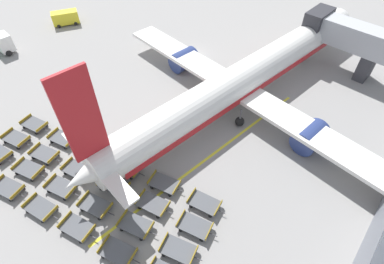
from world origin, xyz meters
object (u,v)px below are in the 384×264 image
object	(u,v)px
baggage_dolly_row_near_col_e	(118,252)
baggage_dolly_row_far_col_e	(164,183)
baggage_dolly_row_near_col_b	(8,188)
baggage_dolly_row_far_col_c	(94,153)
service_van	(65,18)
baggage_dolly_row_mid_a_col_b	(29,169)
baggage_dolly_row_far_col_a	(34,124)
baggage_dolly_row_mid_b_col_d	(114,185)
baggage_dolly_row_far_col_d	(127,167)
baggage_dolly_row_near_col_d	(77,228)
baggage_dolly_row_mid_a_col_d	(95,206)
baggage_dolly_row_far_col_f	(204,203)
airplane	(243,80)
baggage_dolly_row_mid_b_col_f	(195,226)
baggage_dolly_row_near_col_c	(41,208)
baggage_dolly_row_mid_a_col_e	(136,225)
baggage_dolly_row_mid_b_col_a	(16,139)
baggage_dolly_row_mid_b_col_e	(153,204)
baggage_dolly_row_far_col_b	(63,139)
baggage_dolly_row_mid_b_col_b	(45,154)
baggage_dolly_row_mid_a_col_f	(178,250)
baggage_dolly_row_mid_a_col_c	(61,187)
baggage_dolly_row_mid_b_col_c	(77,170)

from	to	relation	value
baggage_dolly_row_near_col_e	baggage_dolly_row_far_col_e	distance (m)	7.46
baggage_dolly_row_near_col_b	baggage_dolly_row_far_col_c	bearing A→B (deg)	71.66
service_van	baggage_dolly_row_mid_a_col_b	distance (m)	32.69
baggage_dolly_row_far_col_a	baggage_dolly_row_mid_b_col_d	bearing A→B (deg)	2.14
baggage_dolly_row_far_col_d	baggage_dolly_row_near_col_d	bearing A→B (deg)	-77.24
baggage_dolly_row_mid_a_col_d	baggage_dolly_row_far_col_f	size ratio (longest dim) A/B	1.00
baggage_dolly_row_near_col_d	baggage_dolly_row_far_col_e	xyz separation A→B (m)	(2.63, 8.15, 0.00)
baggage_dolly_row_mid_a_col_b	baggage_dolly_row_far_col_e	distance (m)	13.94
baggage_dolly_row_far_col_d	baggage_dolly_row_far_col_a	bearing A→B (deg)	-167.83
airplane	baggage_dolly_row_far_col_c	bearing A→B (deg)	-110.82
baggage_dolly_row_mid_b_col_f	baggage_dolly_row_far_col_e	distance (m)	5.28
baggage_dolly_row_near_col_c	baggage_dolly_row_mid_a_col_e	bearing A→B (deg)	29.52
baggage_dolly_row_far_col_d	baggage_dolly_row_far_col_e	bearing A→B (deg)	13.28
baggage_dolly_row_mid_b_col_a	baggage_dolly_row_mid_b_col_e	bearing A→B (deg)	12.94
baggage_dolly_row_mid_b_col_e	baggage_dolly_row_near_col_e	bearing A→B (deg)	-78.82
baggage_dolly_row_far_col_f	baggage_dolly_row_far_col_b	bearing A→B (deg)	-167.45
baggage_dolly_row_near_col_b	baggage_dolly_row_far_col_e	xyz separation A→B (m)	(11.12, 10.04, 0.00)
airplane	baggage_dolly_row_near_col_b	bearing A→B (deg)	-110.06
baggage_dolly_row_near_col_e	baggage_dolly_row_mid_b_col_a	distance (m)	18.45
baggage_dolly_row_near_col_b	baggage_dolly_row_near_col_d	xyz separation A→B (m)	(8.49, 1.89, 0.00)
baggage_dolly_row_near_col_c	baggage_dolly_row_mid_b_col_b	size ratio (longest dim) A/B	1.00
baggage_dolly_row_far_col_c	baggage_dolly_row_far_col_d	xyz separation A→B (m)	(4.20, 0.99, 0.00)
baggage_dolly_row_near_col_e	baggage_dolly_row_mid_b_col_b	bearing A→B (deg)	172.75
baggage_dolly_row_mid_a_col_f	baggage_dolly_row_mid_b_col_a	bearing A→B (deg)	-173.91
airplane	baggage_dolly_row_near_col_d	distance (m)	24.15
airplane	baggage_dolly_row_mid_a_col_c	size ratio (longest dim) A/B	12.73
baggage_dolly_row_mid_a_col_d	baggage_dolly_row_mid_a_col_e	distance (m)	4.37
baggage_dolly_row_mid_a_col_e	service_van	bearing A→B (deg)	154.26
baggage_dolly_row_mid_a_col_d	baggage_dolly_row_near_col_b	bearing A→B (deg)	-152.09
baggage_dolly_row_mid_b_col_c	baggage_dolly_row_far_col_c	size ratio (longest dim) A/B	1.00
baggage_dolly_row_mid_a_col_e	baggage_dolly_row_mid_b_col_e	world-z (taller)	same
airplane	baggage_dolly_row_near_col_b	size ratio (longest dim) A/B	12.73
baggage_dolly_row_near_col_e	baggage_dolly_row_far_col_a	size ratio (longest dim) A/B	1.00
baggage_dolly_row_mid_a_col_c	baggage_dolly_row_mid_b_col_d	size ratio (longest dim) A/B	1.00
baggage_dolly_row_far_col_c	baggage_dolly_row_mid_b_col_d	bearing A→B (deg)	-15.06
baggage_dolly_row_mid_b_col_d	baggage_dolly_row_far_col_c	world-z (taller)	same
baggage_dolly_row_mid_b_col_e	airplane	bearing A→B (deg)	97.56
service_van	baggage_dolly_row_mid_b_col_d	bearing A→B (deg)	-26.88
baggage_dolly_row_mid_a_col_f	baggage_dolly_row_far_col_f	distance (m)	4.89
baggage_dolly_row_mid_a_col_e	baggage_dolly_row_mid_b_col_b	bearing A→B (deg)	-176.79
airplane	baggage_dolly_row_mid_b_col_b	size ratio (longest dim) A/B	12.73
baggage_dolly_row_mid_b_col_a	baggage_dolly_row_mid_b_col_d	world-z (taller)	same
baggage_dolly_row_mid_b_col_d	baggage_dolly_row_far_col_c	xyz separation A→B (m)	(-4.84, 1.30, 0.00)
baggage_dolly_row_near_col_c	baggage_dolly_row_near_col_d	size ratio (longest dim) A/B	1.00
baggage_dolly_row_mid_b_col_a	baggage_dolly_row_far_col_d	xyz separation A→B (m)	(12.46, 5.31, 0.00)
baggage_dolly_row_mid_b_col_a	baggage_dolly_row_far_col_d	world-z (taller)	same
baggage_dolly_row_near_col_e	baggage_dolly_row_mid_a_col_d	world-z (taller)	same
baggage_dolly_row_near_col_e	baggage_dolly_row_far_col_b	size ratio (longest dim) A/B	1.00
baggage_dolly_row_mid_a_col_b	baggage_dolly_row_mid_b_col_f	xyz separation A→B (m)	(16.76, 6.12, 0.00)
baggage_dolly_row_mid_b_col_a	baggage_dolly_row_far_col_a	world-z (taller)	same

